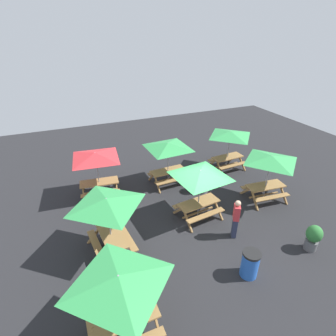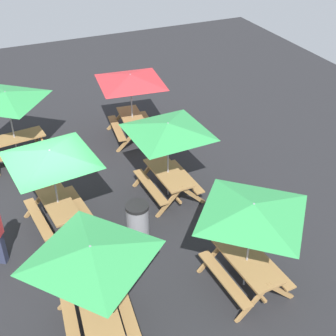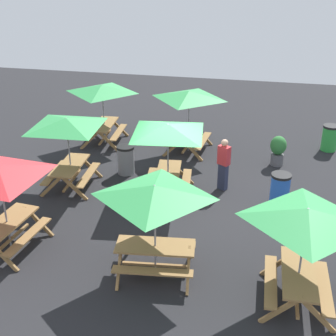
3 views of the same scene
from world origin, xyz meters
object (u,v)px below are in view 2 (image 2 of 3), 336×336
at_px(picnic_table_4, 252,216).
at_px(picnic_table_0, 168,133).
at_px(picnic_table_1, 131,83).
at_px(picnic_table_5, 92,259).
at_px(picnic_table_6, 7,101).
at_px(picnic_table_2, 51,161).
at_px(trash_bin_gray, 138,221).

bearing_deg(picnic_table_4, picnic_table_0, -0.27).
relative_size(picnic_table_0, picnic_table_1, 1.00).
bearing_deg(picnic_table_5, picnic_table_6, 9.34).
xyz_separation_m(picnic_table_1, picnic_table_6, (0.22, 3.82, 0.00)).
height_order(picnic_table_0, picnic_table_2, same).
relative_size(picnic_table_2, trash_bin_gray, 2.87).
bearing_deg(picnic_table_6, picnic_table_1, 170.26).
xyz_separation_m(picnic_table_2, picnic_table_6, (3.82, 0.52, 0.00)).
xyz_separation_m(picnic_table_0, trash_bin_gray, (-1.31, 1.40, -1.49)).
relative_size(picnic_table_1, picnic_table_2, 1.00).
distance_m(picnic_table_1, trash_bin_gray, 5.27).
relative_size(picnic_table_0, picnic_table_5, 1.21).
height_order(picnic_table_0, picnic_table_1, same).
distance_m(picnic_table_2, picnic_table_6, 3.85).
xyz_separation_m(picnic_table_2, picnic_table_4, (-3.67, -3.30, 0.00)).
bearing_deg(trash_bin_gray, picnic_table_2, 54.87).
distance_m(picnic_table_1, picnic_table_4, 7.27).
height_order(picnic_table_1, picnic_table_6, same).
bearing_deg(picnic_table_1, picnic_table_2, 143.60).
bearing_deg(picnic_table_1, picnic_table_6, 92.88).
height_order(picnic_table_2, picnic_table_6, same).
bearing_deg(picnic_table_4, picnic_table_1, -3.47).
distance_m(picnic_table_0, trash_bin_gray, 2.43).
xyz_separation_m(picnic_table_4, trash_bin_gray, (2.48, 1.61, -1.49)).
xyz_separation_m(picnic_table_0, picnic_table_2, (-0.11, 3.09, 0.00)).
relative_size(picnic_table_1, picnic_table_6, 1.20).
bearing_deg(picnic_table_2, trash_bin_gray, -131.83).
xyz_separation_m(picnic_table_2, picnic_table_5, (-3.55, 0.01, 0.00)).
relative_size(picnic_table_4, picnic_table_6, 1.00).
distance_m(picnic_table_0, picnic_table_1, 3.49).
relative_size(picnic_table_2, picnic_table_4, 1.20).
xyz_separation_m(picnic_table_0, picnic_table_4, (-3.79, -0.21, 0.00)).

